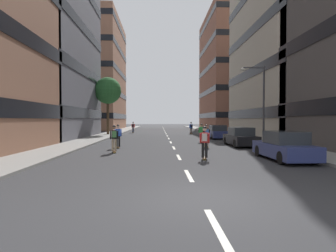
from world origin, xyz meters
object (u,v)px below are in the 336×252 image
at_px(streetlamp_right, 260,96).
at_px(skater_6, 118,135).
at_px(parked_car_far, 240,137).
at_px(skater_0, 133,127).
at_px(street_tree_near, 108,91).
at_px(skater_1, 206,134).
at_px(parked_car_near, 284,147).
at_px(parked_car_mid, 217,132).
at_px(skater_2, 205,140).
at_px(skater_4, 191,127).
at_px(skater_3, 114,137).
at_px(skater_5, 202,132).

xyz_separation_m(streetlamp_right, skater_6, (-11.63, -2.34, -3.15)).
xyz_separation_m(parked_car_far, skater_0, (-10.72, 22.09, 0.32)).
distance_m(street_tree_near, skater_1, 20.47).
relative_size(parked_car_near, streetlamp_right, 0.68).
distance_m(parked_car_near, parked_car_mid, 16.07).
xyz_separation_m(skater_2, skater_4, (2.37, 25.31, 0.00)).
distance_m(streetlamp_right, skater_3, 12.95).
height_order(parked_car_mid, skater_0, skater_0).
bearing_deg(skater_0, streetlamp_right, -58.75).
bearing_deg(skater_5, skater_6, -145.15).
relative_size(skater_3, skater_6, 1.00).
xyz_separation_m(streetlamp_right, skater_2, (-6.12, -8.29, -3.12)).
bearing_deg(skater_3, skater_2, -30.27).
bearing_deg(parked_car_mid, skater_3, -127.07).
distance_m(parked_car_near, skater_2, 4.18).
relative_size(skater_1, skater_2, 1.00).
distance_m(parked_car_mid, skater_2, 16.19).
height_order(parked_car_near, skater_4, skater_4).
relative_size(parked_car_far, skater_2, 2.47).
height_order(skater_0, skater_3, same).
relative_size(skater_0, skater_1, 1.00).
bearing_deg(skater_0, skater_3, -87.27).
xyz_separation_m(parked_car_mid, skater_0, (-10.72, 13.56, 0.32)).
bearing_deg(skater_2, parked_car_far, 59.80).
bearing_deg(skater_5, parked_car_near, -77.28).
relative_size(parked_car_mid, skater_0, 2.47).
xyz_separation_m(skater_0, skater_3, (1.24, -26.10, 0.00)).
height_order(skater_0, skater_2, same).
bearing_deg(skater_5, skater_1, -94.69).
bearing_deg(skater_3, skater_0, 92.73).
bearing_deg(skater_2, skater_6, 132.77).
xyz_separation_m(parked_car_far, skater_5, (-2.55, 3.77, 0.29)).
relative_size(streetlamp_right, skater_3, 3.65).
bearing_deg(skater_0, skater_2, -77.32).
bearing_deg(parked_car_near, skater_1, 114.34).
bearing_deg(skater_1, parked_car_near, -65.66).
distance_m(parked_car_mid, skater_3, 15.72).
xyz_separation_m(skater_3, skater_6, (-0.18, 2.84, -0.03)).
height_order(parked_car_mid, skater_2, skater_2).
distance_m(streetlamp_right, skater_4, 17.70).
xyz_separation_m(parked_car_mid, skater_4, (-1.78, 9.66, 0.32)).
xyz_separation_m(parked_car_near, skater_3, (-9.47, 3.53, 0.32)).
height_order(streetlamp_right, skater_3, streetlamp_right).
xyz_separation_m(parked_car_near, skater_2, (-4.15, 0.42, 0.32)).
relative_size(street_tree_near, streetlamp_right, 1.20).
distance_m(skater_1, skater_6, 6.71).
height_order(parked_car_near, skater_3, skater_3).
bearing_deg(skater_5, streetlamp_right, -29.88).
height_order(skater_1, skater_3, same).
xyz_separation_m(street_tree_near, skater_6, (3.91, -16.90, -5.08)).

